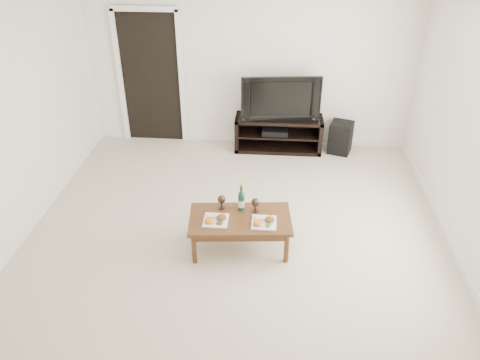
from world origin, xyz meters
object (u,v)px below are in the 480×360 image
subwoofer (340,137)px  media_console (278,134)px  coffee_table (240,233)px  television (280,96)px

subwoofer → media_console: bearing=-162.2°
subwoofer → coffee_table: subwoofer is taller
television → coffee_table: 2.64m
television → subwoofer: (0.97, -0.01, -0.65)m
media_console → subwoofer: 0.97m
coffee_table → media_console: bearing=80.8°
media_console → coffee_table: size_ratio=1.20×
television → media_console: bearing=173.3°
television → coffee_table: bearing=-105.8°
media_console → television: size_ratio=1.13×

